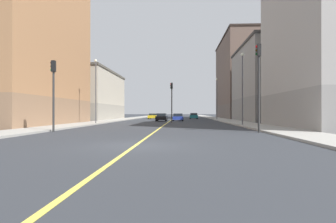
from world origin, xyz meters
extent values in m
plane|color=#2E3137|center=(0.00, 0.00, 0.00)|extent=(400.00, 400.00, 0.00)
cube|color=#9E9B93|center=(10.20, 49.00, 0.07)|extent=(3.57, 168.00, 0.15)
cube|color=#9E9B93|center=(-10.20, 49.00, 0.07)|extent=(3.57, 168.00, 0.15)
cube|color=#E5D14C|center=(0.00, 49.00, 0.01)|extent=(0.16, 154.00, 0.01)
cube|color=slate|center=(17.58, 33.49, 1.94)|extent=(11.18, 17.49, 3.89)
cube|color=gray|center=(17.58, 33.49, 8.06)|extent=(11.18, 17.49, 8.34)
cube|color=#3B3937|center=(17.58, 33.49, 12.43)|extent=(11.48, 17.79, 0.40)
cube|color=brown|center=(17.58, 55.78, 1.68)|extent=(11.18, 23.85, 3.36)
cube|color=brown|center=(17.58, 55.78, 11.28)|extent=(11.18, 23.85, 15.84)
cube|color=#2B221D|center=(17.58, 55.78, 19.40)|extent=(11.48, 24.15, 0.40)
cube|color=#8F6B4F|center=(-17.58, 19.14, 1.62)|extent=(11.18, 19.48, 3.23)
cube|color=#A8754C|center=(-17.58, 19.14, 11.24)|extent=(11.18, 19.48, 16.02)
cube|color=#9D9688|center=(-17.58, 43.17, 1.54)|extent=(11.18, 21.44, 3.09)
cube|color=#BCB29E|center=(-17.58, 43.17, 6.31)|extent=(11.18, 21.44, 6.45)
cube|color=#545047|center=(-17.58, 43.17, 9.74)|extent=(11.48, 21.74, 0.40)
cylinder|color=#2D2D2D|center=(8.02, 8.49, 2.92)|extent=(0.16, 0.16, 5.85)
cube|color=black|center=(8.02, 8.49, 6.30)|extent=(0.28, 0.32, 0.90)
sphere|color=red|center=(7.86, 8.49, 6.57)|extent=(0.20, 0.20, 0.20)
sphere|color=#352204|center=(7.86, 8.49, 6.29)|extent=(0.20, 0.20, 0.20)
sphere|color=black|center=(7.86, 8.49, 6.01)|extent=(0.20, 0.20, 0.20)
cylinder|color=#2D2D2D|center=(-8.02, 8.49, 2.38)|extent=(0.16, 0.16, 4.76)
cube|color=black|center=(-8.02, 8.49, 5.21)|extent=(0.28, 0.32, 0.90)
sphere|color=#320404|center=(-8.18, 8.49, 5.48)|extent=(0.20, 0.20, 0.20)
sphere|color=#352204|center=(-8.18, 8.49, 5.20)|extent=(0.20, 0.20, 0.20)
sphere|color=green|center=(-8.18, 8.49, 4.92)|extent=(0.20, 0.20, 0.20)
cylinder|color=#2D2D2D|center=(0.63, 27.78, 2.50)|extent=(0.16, 0.16, 5.01)
cube|color=black|center=(0.63, 27.78, 5.46)|extent=(0.28, 0.32, 0.90)
sphere|color=red|center=(0.47, 27.78, 5.73)|extent=(0.20, 0.20, 0.20)
sphere|color=#352204|center=(0.47, 27.78, 5.45)|extent=(0.20, 0.20, 0.20)
sphere|color=black|center=(0.47, 27.78, 5.17)|extent=(0.20, 0.20, 0.20)
cylinder|color=#4C4C51|center=(9.02, 18.85, 4.08)|extent=(0.14, 0.14, 7.86)
sphere|color=#EAEACC|center=(9.02, 18.85, 8.16)|extent=(0.36, 0.36, 0.36)
cylinder|color=#4C4C51|center=(-9.02, 22.26, 4.12)|extent=(0.14, 0.14, 7.93)
sphere|color=#EAEACC|center=(-9.02, 22.26, 8.23)|extent=(0.36, 0.36, 0.36)
cylinder|color=#4C4C51|center=(9.02, 41.96, 4.04)|extent=(0.14, 0.14, 7.79)
sphere|color=#EAEACC|center=(9.02, 41.96, 8.09)|extent=(0.36, 0.36, 0.36)
cube|color=#196670|center=(4.81, 50.85, 0.56)|extent=(1.80, 4.04, 0.68)
cube|color=black|center=(4.81, 50.73, 1.13)|extent=(1.58, 2.03, 0.45)
cylinder|color=black|center=(4.01, 52.10, 0.32)|extent=(0.22, 0.64, 0.64)
cylinder|color=black|center=(5.63, 52.09, 0.32)|extent=(0.22, 0.64, 0.64)
cylinder|color=black|center=(3.99, 49.60, 0.32)|extent=(0.22, 0.64, 0.64)
cylinder|color=black|center=(5.62, 49.59, 0.32)|extent=(0.22, 0.64, 0.64)
cube|color=gold|center=(-4.54, 50.33, 0.53)|extent=(2.05, 4.36, 0.62)
cube|color=black|center=(-4.54, 50.43, 1.05)|extent=(1.73, 1.96, 0.41)
cylinder|color=black|center=(-5.34, 51.70, 0.32)|extent=(0.25, 0.65, 0.64)
cylinder|color=black|center=(-3.63, 51.63, 0.32)|extent=(0.25, 0.65, 0.64)
cylinder|color=black|center=(-5.45, 49.04, 0.32)|extent=(0.25, 0.65, 0.64)
cylinder|color=black|center=(-3.73, 48.97, 0.32)|extent=(0.25, 0.65, 0.64)
cube|color=black|center=(-1.42, 35.03, 0.55)|extent=(1.86, 4.07, 0.67)
cube|color=black|center=(-1.42, 35.10, 1.12)|extent=(1.62, 2.05, 0.46)
cylinder|color=black|center=(-2.23, 36.29, 0.32)|extent=(0.23, 0.64, 0.64)
cylinder|color=black|center=(-0.58, 36.27, 0.32)|extent=(0.23, 0.64, 0.64)
cylinder|color=black|center=(-2.26, 33.78, 0.32)|extent=(0.23, 0.64, 0.64)
cylinder|color=black|center=(-0.62, 33.76, 0.32)|extent=(0.23, 0.64, 0.64)
cube|color=#23389E|center=(1.41, 36.83, 0.51)|extent=(1.90, 4.52, 0.58)
cube|color=black|center=(1.41, 36.87, 1.06)|extent=(1.65, 2.30, 0.52)
cylinder|color=black|center=(0.55, 38.22, 0.32)|extent=(0.23, 0.64, 0.64)
cylinder|color=black|center=(2.24, 38.24, 0.32)|extent=(0.23, 0.64, 0.64)
cylinder|color=black|center=(0.58, 35.43, 0.32)|extent=(0.23, 0.64, 0.64)
cylinder|color=black|center=(2.27, 35.45, 0.32)|extent=(0.23, 0.64, 0.64)
camera|label=1|loc=(2.18, -12.76, 1.56)|focal=29.38mm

